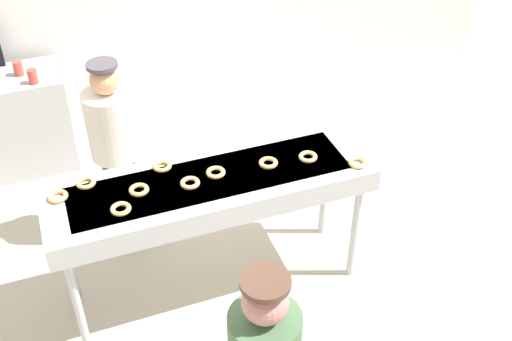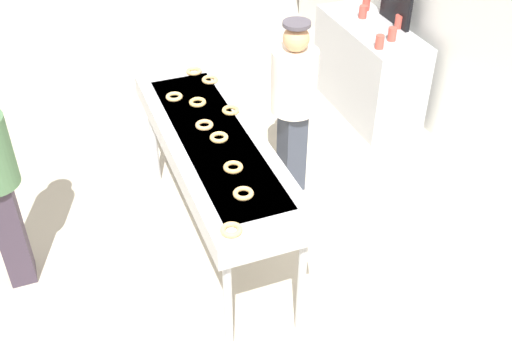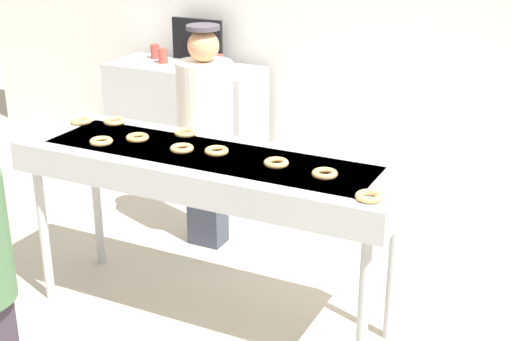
{
  "view_description": "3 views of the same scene",
  "coord_description": "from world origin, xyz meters",
  "px_view_note": "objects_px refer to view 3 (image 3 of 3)",
  "views": [
    {
      "loc": [
        -0.86,
        -3.14,
        3.54
      ],
      "look_at": [
        0.37,
        0.13,
        0.89
      ],
      "focal_mm": 43.66,
      "sensor_mm": 36.0,
      "label": 1
    },
    {
      "loc": [
        3.52,
        -1.03,
        3.45
      ],
      "look_at": [
        0.36,
        0.18,
        0.93
      ],
      "focal_mm": 43.75,
      "sensor_mm": 36.0,
      "label": 2
    },
    {
      "loc": [
        1.87,
        -3.19,
        2.35
      ],
      "look_at": [
        0.17,
        0.26,
        0.86
      ],
      "focal_mm": 50.75,
      "sensor_mm": 36.0,
      "label": 3
    }
  ],
  "objects_px": {
    "glazed_donut_2": "(276,163)",
    "menu_display": "(197,40)",
    "glazed_donut_1": "(114,121)",
    "glazed_donut_5": "(182,148)",
    "prep_counter": "(186,117)",
    "fryer_conveyor": "(208,169)",
    "paper_cup_2": "(219,68)",
    "glazed_donut_7": "(369,196)",
    "paper_cup_3": "(155,51)",
    "paper_cup_0": "(163,56)",
    "paper_cup_1": "(208,55)",
    "glazed_donut_4": "(217,151)",
    "glazed_donut_6": "(82,121)",
    "paper_cup_4": "(219,62)",
    "glazed_donut_3": "(185,133)",
    "glazed_donut_9": "(137,138)",
    "worker_baker": "(205,123)",
    "glazed_donut_8": "(101,141)",
    "glazed_donut_0": "(325,174)"
  },
  "relations": [
    {
      "from": "glazed_donut_2",
      "to": "glazed_donut_5",
      "type": "distance_m",
      "value": 0.56
    },
    {
      "from": "glazed_donut_6",
      "to": "glazed_donut_8",
      "type": "distance_m",
      "value": 0.44
    },
    {
      "from": "glazed_donut_5",
      "to": "worker_baker",
      "type": "height_order",
      "value": "worker_baker"
    },
    {
      "from": "paper_cup_0",
      "to": "glazed_donut_6",
      "type": "bearing_deg",
      "value": -70.64
    },
    {
      "from": "glazed_donut_2",
      "to": "paper_cup_1",
      "type": "relative_size",
      "value": 1.02
    },
    {
      "from": "paper_cup_2",
      "to": "menu_display",
      "type": "relative_size",
      "value": 0.26
    },
    {
      "from": "paper_cup_3",
      "to": "menu_display",
      "type": "bearing_deg",
      "value": 15.12
    },
    {
      "from": "prep_counter",
      "to": "menu_display",
      "type": "height_order",
      "value": "menu_display"
    },
    {
      "from": "glazed_donut_4",
      "to": "worker_baker",
      "type": "relative_size",
      "value": 0.08
    },
    {
      "from": "glazed_donut_3",
      "to": "prep_counter",
      "type": "distance_m",
      "value": 2.29
    },
    {
      "from": "glazed_donut_5",
      "to": "glazed_donut_7",
      "type": "height_order",
      "value": "same"
    },
    {
      "from": "glazed_donut_4",
      "to": "worker_baker",
      "type": "distance_m",
      "value": 0.99
    },
    {
      "from": "prep_counter",
      "to": "glazed_donut_3",
      "type": "bearing_deg",
      "value": -58.14
    },
    {
      "from": "glazed_donut_1",
      "to": "paper_cup_4",
      "type": "height_order",
      "value": "paper_cup_4"
    },
    {
      "from": "glazed_donut_2",
      "to": "paper_cup_2",
      "type": "distance_m",
      "value": 2.36
    },
    {
      "from": "glazed_donut_8",
      "to": "paper_cup_0",
      "type": "relative_size",
      "value": 1.02
    },
    {
      "from": "paper_cup_1",
      "to": "paper_cup_3",
      "type": "bearing_deg",
      "value": -171.3
    },
    {
      "from": "paper_cup_1",
      "to": "glazed_donut_8",
      "type": "bearing_deg",
      "value": -73.97
    },
    {
      "from": "glazed_donut_4",
      "to": "glazed_donut_7",
      "type": "bearing_deg",
      "value": -14.0
    },
    {
      "from": "prep_counter",
      "to": "glazed_donut_6",
      "type": "bearing_deg",
      "value": -76.42
    },
    {
      "from": "glazed_donut_0",
      "to": "paper_cup_2",
      "type": "bearing_deg",
      "value": 130.88
    },
    {
      "from": "menu_display",
      "to": "glazed_donut_5",
      "type": "bearing_deg",
      "value": -61.25
    },
    {
      "from": "worker_baker",
      "to": "prep_counter",
      "type": "relative_size",
      "value": 1.13
    },
    {
      "from": "worker_baker",
      "to": "glazed_donut_7",
      "type": "bearing_deg",
      "value": 150.34
    },
    {
      "from": "prep_counter",
      "to": "paper_cup_2",
      "type": "distance_m",
      "value": 0.73
    },
    {
      "from": "glazed_donut_5",
      "to": "glazed_donut_6",
      "type": "bearing_deg",
      "value": 168.73
    },
    {
      "from": "glazed_donut_0",
      "to": "paper_cup_1",
      "type": "distance_m",
      "value": 3.08
    },
    {
      "from": "prep_counter",
      "to": "menu_display",
      "type": "relative_size",
      "value": 2.78
    },
    {
      "from": "glazed_donut_6",
      "to": "glazed_donut_7",
      "type": "bearing_deg",
      "value": -10.15
    },
    {
      "from": "glazed_donut_8",
      "to": "paper_cup_2",
      "type": "relative_size",
      "value": 1.02
    },
    {
      "from": "fryer_conveyor",
      "to": "paper_cup_2",
      "type": "bearing_deg",
      "value": 117.31
    },
    {
      "from": "fryer_conveyor",
      "to": "glazed_donut_4",
      "type": "distance_m",
      "value": 0.12
    },
    {
      "from": "glazed_donut_5",
      "to": "paper_cup_3",
      "type": "distance_m",
      "value": 2.81
    },
    {
      "from": "glazed_donut_2",
      "to": "menu_display",
      "type": "distance_m",
      "value": 2.98
    },
    {
      "from": "glazed_donut_6",
      "to": "prep_counter",
      "type": "distance_m",
      "value": 2.1
    },
    {
      "from": "glazed_donut_3",
      "to": "paper_cup_1",
      "type": "distance_m",
      "value": 2.34
    },
    {
      "from": "glazed_donut_9",
      "to": "paper_cup_3",
      "type": "height_order",
      "value": "paper_cup_3"
    },
    {
      "from": "paper_cup_0",
      "to": "paper_cup_2",
      "type": "bearing_deg",
      "value": -16.31
    },
    {
      "from": "worker_baker",
      "to": "paper_cup_4",
      "type": "xyz_separation_m",
      "value": [
        -0.59,
        1.26,
        0.1
      ]
    },
    {
      "from": "paper_cup_0",
      "to": "paper_cup_4",
      "type": "xyz_separation_m",
      "value": [
        0.57,
        -0.0,
        0.0
      ]
    },
    {
      "from": "fryer_conveyor",
      "to": "worker_baker",
      "type": "bearing_deg",
      "value": 120.78
    },
    {
      "from": "glazed_donut_2",
      "to": "glazed_donut_3",
      "type": "xyz_separation_m",
      "value": [
        -0.68,
        0.22,
        0.0
      ]
    },
    {
      "from": "glazed_donut_6",
      "to": "prep_counter",
      "type": "bearing_deg",
      "value": 103.58
    },
    {
      "from": "glazed_donut_1",
      "to": "paper_cup_1",
      "type": "distance_m",
      "value": 2.16
    },
    {
      "from": "glazed_donut_0",
      "to": "worker_baker",
      "type": "xyz_separation_m",
      "value": [
        -1.19,
        0.87,
        -0.14
      ]
    },
    {
      "from": "glazed_donut_1",
      "to": "glazed_donut_5",
      "type": "xyz_separation_m",
      "value": [
        0.63,
        -0.24,
        0.0
      ]
    },
    {
      "from": "glazed_donut_7",
      "to": "paper_cup_3",
      "type": "bearing_deg",
      "value": 138.98
    },
    {
      "from": "paper_cup_0",
      "to": "paper_cup_1",
      "type": "bearing_deg",
      "value": 31.48
    },
    {
      "from": "prep_counter",
      "to": "paper_cup_1",
      "type": "bearing_deg",
      "value": 59.3
    },
    {
      "from": "paper_cup_4",
      "to": "glazed_donut_3",
      "type": "bearing_deg",
      "value": -66.5
    }
  ]
}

